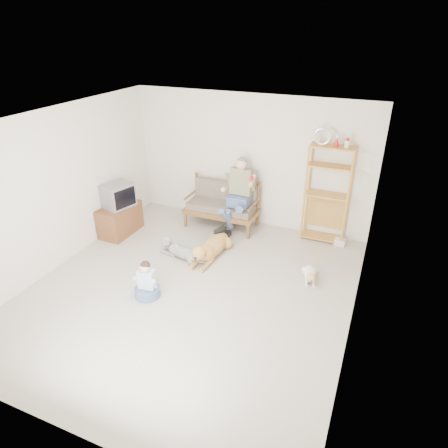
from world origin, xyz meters
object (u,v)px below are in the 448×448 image
at_px(etagere, 327,194).
at_px(golden_retriever, 211,248).
at_px(tv_stand, 120,219).
at_px(loveseat, 223,204).

xyz_separation_m(etagere, golden_retriever, (-1.76, -1.49, -0.80)).
distance_m(etagere, tv_stand, 4.15).
height_order(loveseat, etagere, etagere).
height_order(etagere, golden_retriever, etagere).
relative_size(etagere, golden_retriever, 1.54).
height_order(tv_stand, golden_retriever, tv_stand).
bearing_deg(tv_stand, golden_retriever, -2.24).
relative_size(etagere, tv_stand, 2.43).
distance_m(loveseat, golden_retriever, 1.36).
bearing_deg(etagere, golden_retriever, -139.90).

